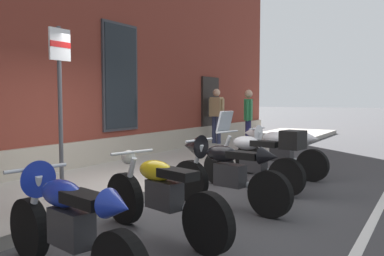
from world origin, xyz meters
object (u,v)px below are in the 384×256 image
at_px(motorcycle_yellow_naked, 160,196).
at_px(motorcycle_white_sport, 276,149).
at_px(pedestrian_tan_coat, 217,113).
at_px(parking_sign, 60,89).
at_px(motorcycle_silver_touring, 256,159).
at_px(motorcycle_black_sport, 223,169).
at_px(motorcycle_blue_sport, 63,217).
at_px(pedestrian_striped_shirt, 248,116).

height_order(motorcycle_yellow_naked, motorcycle_white_sport, motorcycle_white_sport).
distance_m(pedestrian_tan_coat, parking_sign, 7.88).
height_order(motorcycle_yellow_naked, motorcycle_silver_touring, motorcycle_silver_touring).
bearing_deg(parking_sign, motorcycle_white_sport, -23.44).
distance_m(motorcycle_black_sport, motorcycle_silver_touring, 1.25).
height_order(motorcycle_blue_sport, pedestrian_tan_coat, pedestrian_tan_coat).
distance_m(motorcycle_black_sport, pedestrian_tan_coat, 7.26).
distance_m(motorcycle_yellow_naked, motorcycle_black_sport, 1.50).
distance_m(motorcycle_blue_sport, pedestrian_striped_shirt, 8.43).
relative_size(motorcycle_silver_touring, motorcycle_white_sport, 0.99).
distance_m(motorcycle_silver_touring, pedestrian_tan_coat, 6.20).
xyz_separation_m(motorcycle_yellow_naked, parking_sign, (0.18, 1.82, 1.25)).
bearing_deg(parking_sign, pedestrian_striped_shirt, 0.08).
xyz_separation_m(motorcycle_silver_touring, parking_sign, (-2.57, 1.89, 1.16)).
bearing_deg(pedestrian_striped_shirt, motorcycle_white_sport, -147.07).
relative_size(motorcycle_blue_sport, pedestrian_tan_coat, 1.18).
height_order(pedestrian_striped_shirt, pedestrian_tan_coat, pedestrian_tan_coat).
height_order(motorcycle_blue_sport, parking_sign, parking_sign).
xyz_separation_m(motorcycle_blue_sport, pedestrian_tan_coat, (9.23, 3.22, 0.59)).
relative_size(motorcycle_blue_sport, parking_sign, 0.85).
relative_size(motorcycle_blue_sport, motorcycle_yellow_naked, 0.99).
relative_size(motorcycle_white_sport, pedestrian_tan_coat, 1.15).
height_order(motorcycle_black_sport, parking_sign, parking_sign).
height_order(motorcycle_blue_sport, pedestrian_striped_shirt, pedestrian_striped_shirt).
xyz_separation_m(motorcycle_yellow_naked, pedestrian_striped_shirt, (6.90, 1.83, 0.63)).
bearing_deg(pedestrian_tan_coat, parking_sign, -168.86).
xyz_separation_m(pedestrian_tan_coat, parking_sign, (-7.71, -1.52, 0.58)).
bearing_deg(motorcycle_yellow_naked, parking_sign, 84.37).
bearing_deg(parking_sign, motorcycle_silver_touring, -36.35).
xyz_separation_m(motorcycle_blue_sport, motorcycle_silver_touring, (4.09, -0.19, 0.02)).
height_order(motorcycle_black_sport, pedestrian_striped_shirt, pedestrian_striped_shirt).
height_order(motorcycle_blue_sport, motorcycle_black_sport, motorcycle_black_sport).
xyz_separation_m(pedestrian_striped_shirt, pedestrian_tan_coat, (0.99, 1.51, 0.04)).
bearing_deg(motorcycle_black_sport, motorcycle_silver_touring, -0.78).
bearing_deg(pedestrian_tan_coat, motorcycle_silver_touring, -146.42).
bearing_deg(motorcycle_white_sport, pedestrian_striped_shirt, 32.93).
bearing_deg(pedestrian_striped_shirt, motorcycle_silver_touring, -155.36).
bearing_deg(pedestrian_tan_coat, motorcycle_black_sport, -152.03).
xyz_separation_m(motorcycle_blue_sport, motorcycle_white_sport, (5.53, -0.04, 0.02)).
distance_m(pedestrian_striped_shirt, pedestrian_tan_coat, 1.81).
bearing_deg(motorcycle_black_sport, motorcycle_blue_sport, 176.54).
height_order(motorcycle_yellow_naked, parking_sign, parking_sign).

